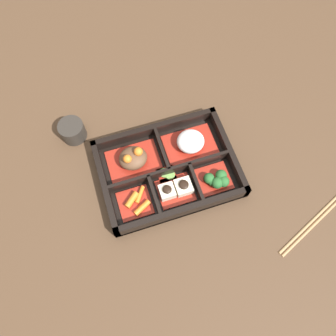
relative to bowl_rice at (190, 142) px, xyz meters
name	(u,v)px	position (x,y,z in m)	size (l,w,h in m)	color
ground_plane	(168,172)	(-0.08, -0.05, -0.03)	(3.00, 3.00, 0.00)	#4C3523
bento_base	(168,171)	(-0.08, -0.05, -0.02)	(0.34, 0.25, 0.01)	black
bento_rim	(168,170)	(-0.08, -0.05, -0.01)	(0.34, 0.25, 0.04)	black
bowl_stew	(133,159)	(-0.15, 0.00, 0.00)	(0.13, 0.10, 0.06)	maroon
bowl_rice	(190,142)	(0.00, 0.00, 0.00)	(0.13, 0.10, 0.05)	maroon
bowl_carrots	(136,202)	(-0.18, -0.11, -0.01)	(0.08, 0.08, 0.02)	maroon
bowl_tofu	(175,189)	(-0.08, -0.11, -0.01)	(0.09, 0.08, 0.04)	maroon
bowl_greens	(217,180)	(0.03, -0.11, 0.00)	(0.08, 0.08, 0.03)	maroon
bowl_pickles	(166,174)	(-0.08, -0.06, -0.01)	(0.04, 0.04, 0.01)	maroon
tea_cup	(72,130)	(-0.28, 0.13, 0.00)	(0.07, 0.07, 0.05)	#2D2823
chopsticks	(314,222)	(0.22, -0.28, -0.03)	(0.22, 0.10, 0.01)	#A87F51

